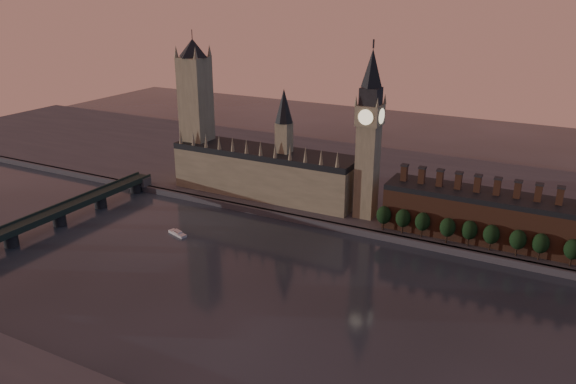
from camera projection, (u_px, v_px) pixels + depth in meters
name	position (u px, v px, depth m)	size (l,w,h in m)	color
ground	(262.00, 298.00, 264.92)	(900.00, 900.00, 0.00)	black
north_bank	(384.00, 185.00, 412.24)	(900.00, 182.00, 4.00)	#48484D
palace_of_westminster	(265.00, 170.00, 381.33)	(130.00, 30.30, 74.00)	gray
victoria_tower	(196.00, 108.00, 393.02)	(24.00, 24.00, 108.00)	gray
big_ben	(369.00, 133.00, 332.59)	(15.00, 15.00, 107.00)	gray
chimney_block	(483.00, 215.00, 315.18)	(110.00, 25.00, 37.00)	brown
embankment_tree_0	(384.00, 215.00, 326.93)	(8.60, 8.60, 14.88)	black
embankment_tree_1	(403.00, 218.00, 322.34)	(8.60, 8.60, 14.88)	black
embankment_tree_2	(423.00, 222.00, 317.60)	(8.60, 8.60, 14.88)	black
embankment_tree_3	(448.00, 227.00, 309.96)	(8.60, 8.60, 14.88)	black
embankment_tree_4	(469.00, 230.00, 306.56)	(8.60, 8.60, 14.88)	black
embankment_tree_5	(491.00, 234.00, 301.12)	(8.60, 8.60, 14.88)	black
embankment_tree_6	(518.00, 240.00, 294.84)	(8.60, 8.60, 14.88)	black
embankment_tree_7	(541.00, 243.00, 290.50)	(8.60, 8.60, 14.88)	black
embankment_tree_8	(573.00, 249.00, 283.75)	(8.60, 8.60, 14.88)	black
westminster_bridge	(31.00, 225.00, 328.16)	(14.00, 200.00, 11.55)	black
river_boat	(178.00, 233.00, 332.89)	(14.26, 7.91, 2.74)	silver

